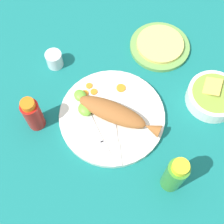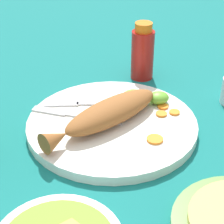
% 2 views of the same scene
% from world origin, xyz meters
% --- Properties ---
extents(ground_plane, '(4.00, 4.00, 0.00)m').
position_xyz_m(ground_plane, '(0.00, 0.00, 0.00)').
color(ground_plane, '#146B66').
extents(main_plate, '(0.32, 0.32, 0.02)m').
position_xyz_m(main_plate, '(0.00, 0.00, 0.01)').
color(main_plate, silver).
rests_on(main_plate, ground_plane).
extents(fried_fish, '(0.25, 0.18, 0.04)m').
position_xyz_m(fried_fish, '(-0.01, -0.01, 0.04)').
color(fried_fish, '#935628').
rests_on(fried_fish, main_plate).
extents(fork_near, '(0.17, 0.10, 0.00)m').
position_xyz_m(fork_near, '(-0.07, 0.04, 0.02)').
color(fork_near, silver).
rests_on(fork_near, main_plate).
extents(fork_far, '(0.18, 0.05, 0.00)m').
position_xyz_m(fork_far, '(-0.04, 0.07, 0.02)').
color(fork_far, silver).
rests_on(fork_far, main_plate).
extents(carrot_slice_near, '(0.03, 0.03, 0.00)m').
position_xyz_m(carrot_slice_near, '(0.06, -0.08, 0.02)').
color(carrot_slice_near, orange).
rests_on(carrot_slice_near, main_plate).
extents(carrot_slice_mid, '(0.02, 0.02, 0.00)m').
position_xyz_m(carrot_slice_mid, '(0.10, 0.00, 0.02)').
color(carrot_slice_mid, orange).
rests_on(carrot_slice_mid, main_plate).
extents(carrot_slice_far, '(0.02, 0.02, 0.00)m').
position_xyz_m(carrot_slice_far, '(0.13, 0.00, 0.02)').
color(carrot_slice_far, orange).
rests_on(carrot_slice_far, main_plate).
extents(carrot_slice_extra, '(0.02, 0.02, 0.00)m').
position_xyz_m(carrot_slice_extra, '(0.11, 0.03, 0.02)').
color(carrot_slice_extra, orange).
rests_on(carrot_slice_extra, main_plate).
extents(lime_wedge_main, '(0.04, 0.04, 0.02)m').
position_xyz_m(lime_wedge_main, '(0.11, 0.05, 0.03)').
color(lime_wedge_main, '#6BB233').
rests_on(lime_wedge_main, main_plate).
extents(lime_wedge_side, '(0.05, 0.04, 0.03)m').
position_xyz_m(lime_wedge_side, '(0.06, 0.06, 0.03)').
color(lime_wedge_side, '#6BB233').
rests_on(lime_wedge_side, main_plate).
extents(hot_sauce_bottle_red, '(0.05, 0.05, 0.13)m').
position_xyz_m(hot_sauce_bottle_red, '(0.12, 0.20, 0.06)').
color(hot_sauce_bottle_red, '#B21914').
rests_on(hot_sauce_bottle_red, ground_plane).
extents(hot_sauce_bottle_green, '(0.06, 0.06, 0.16)m').
position_xyz_m(hot_sauce_bottle_green, '(-0.26, -0.02, 0.08)').
color(hot_sauce_bottle_green, '#3D8428').
rests_on(hot_sauce_bottle_green, ground_plane).
extents(salt_cup, '(0.05, 0.05, 0.06)m').
position_xyz_m(salt_cup, '(0.27, 0.04, 0.02)').
color(salt_cup, silver).
rests_on(salt_cup, ground_plane).
extents(guacamole_bowl, '(0.16, 0.16, 0.06)m').
position_xyz_m(guacamole_bowl, '(-0.13, -0.29, 0.03)').
color(guacamole_bowl, white).
rests_on(guacamole_bowl, ground_plane).
extents(tortilla_plate, '(0.21, 0.21, 0.01)m').
position_xyz_m(tortilla_plate, '(0.12, -0.29, 0.01)').
color(tortilla_plate, '#6B9E4C').
rests_on(tortilla_plate, ground_plane).
extents(tortilla_stack, '(0.16, 0.16, 0.01)m').
position_xyz_m(tortilla_stack, '(0.12, -0.29, 0.02)').
color(tortilla_stack, '#E0C666').
rests_on(tortilla_stack, tortilla_plate).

